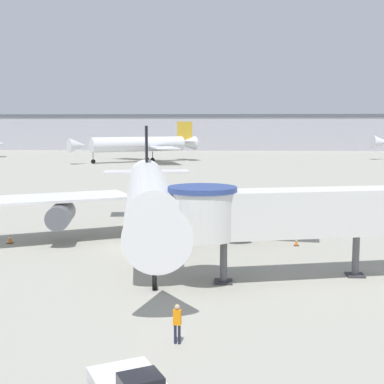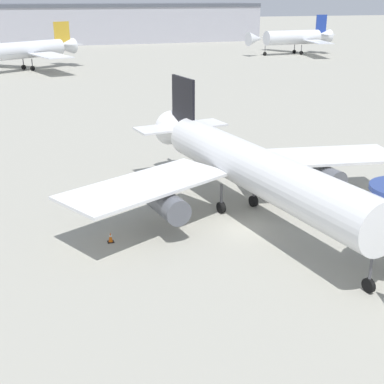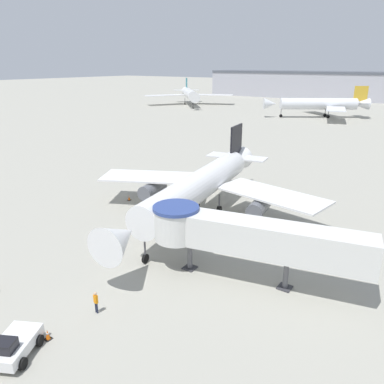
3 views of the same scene
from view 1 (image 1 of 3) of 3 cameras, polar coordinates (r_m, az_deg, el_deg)
The scene contains 9 objects.
ground_plane at distance 42.20m, azimuth -6.65°, elevation -5.87°, with size 800.00×800.00×0.00m, color #9E9B8E.
main_airplane at distance 42.80m, azimuth -4.58°, elevation -0.23°, with size 29.55×33.00×9.43m.
jet_bridge at distance 33.18m, azimuth 11.10°, elevation -2.12°, with size 18.31×7.04×5.88m.
traffic_cone_starboard_wing at distance 43.16m, azimuth 11.08°, elevation -5.26°, with size 0.37×0.37×0.62m.
traffic_cone_port_wing at distance 45.61m, azimuth -18.85°, elevation -4.77°, with size 0.46×0.46×0.76m.
traffic_cone_apron_front at distance 20.59m, azimuth -3.99°, elevation -19.05°, with size 0.46×0.46×0.76m.
ground_crew_wing_walker at distance 23.80m, azimuth -1.59°, elevation -13.60°, with size 0.37×0.25×1.77m.
background_jet_gold_tail at distance 140.45m, azimuth -5.45°, elevation 5.10°, with size 32.53×29.40×10.55m.
terminal_building at distance 216.28m, azimuth -1.50°, elevation 6.42°, with size 174.33×25.26×13.78m.
Camera 1 is at (7.24, -40.49, 9.43)m, focal length 50.00 mm.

